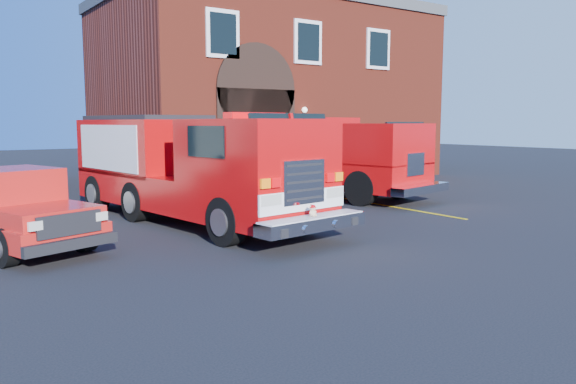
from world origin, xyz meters
TOP-DOWN VIEW (x-y plane):
  - ground at (0.00, 0.00)m, footprint 100.00×100.00m
  - parking_stripe_near at (6.50, 1.00)m, footprint 0.12×3.00m
  - parking_stripe_mid at (6.50, 4.00)m, footprint 0.12×3.00m
  - parking_stripe_far at (6.50, 7.00)m, footprint 0.12×3.00m
  - fire_station at (8.99, 13.98)m, footprint 15.20×10.20m
  - fire_engine at (0.05, 3.59)m, footprint 3.87×9.68m
  - pickup_truck at (-4.56, 2.90)m, footprint 3.36×5.56m
  - secondary_truck at (6.31, 6.25)m, footprint 4.48×9.15m

SIDE VIEW (x-z plane):
  - ground at x=0.00m, z-range 0.00..0.00m
  - parking_stripe_near at x=6.50m, z-range 0.00..0.01m
  - parking_stripe_mid at x=6.50m, z-range 0.00..0.01m
  - parking_stripe_far at x=6.50m, z-range 0.00..0.01m
  - pickup_truck at x=-4.56m, z-range -0.05..1.67m
  - fire_engine at x=0.05m, z-range 0.05..2.95m
  - secondary_truck at x=6.31m, z-range 0.13..2.98m
  - fire_station at x=8.99m, z-range 0.03..8.48m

